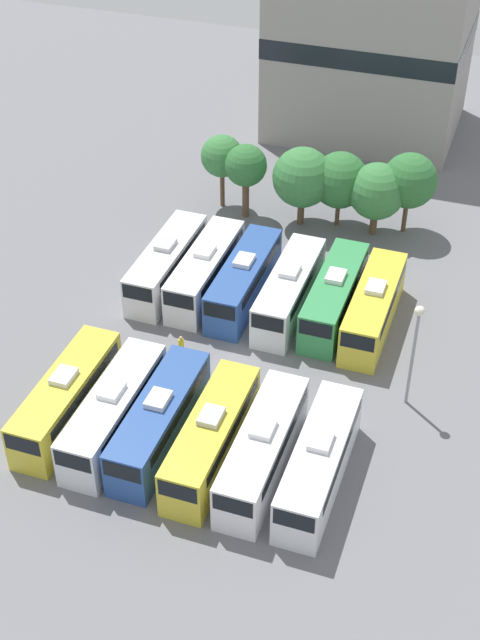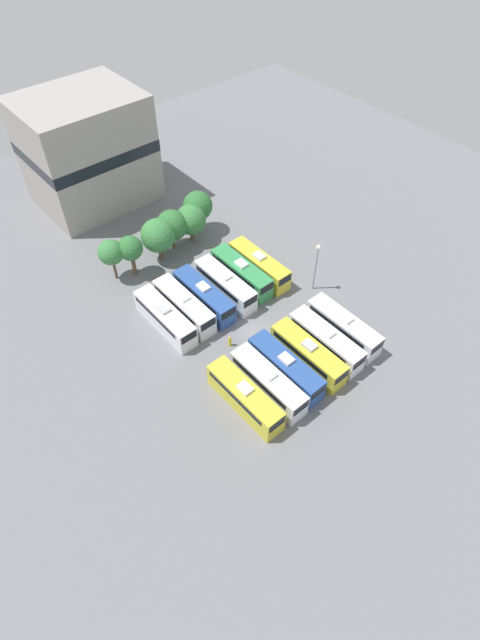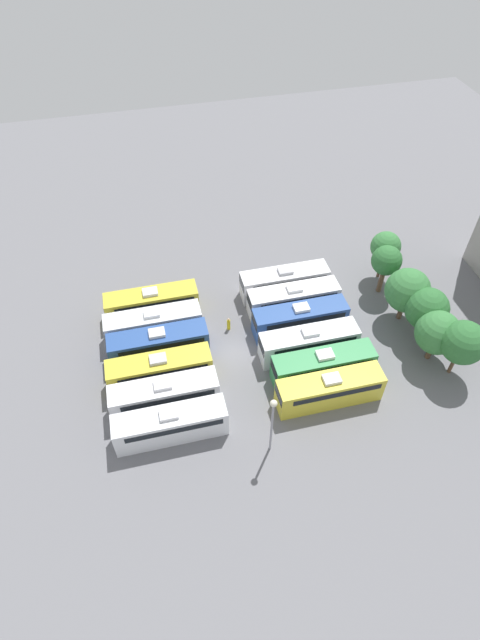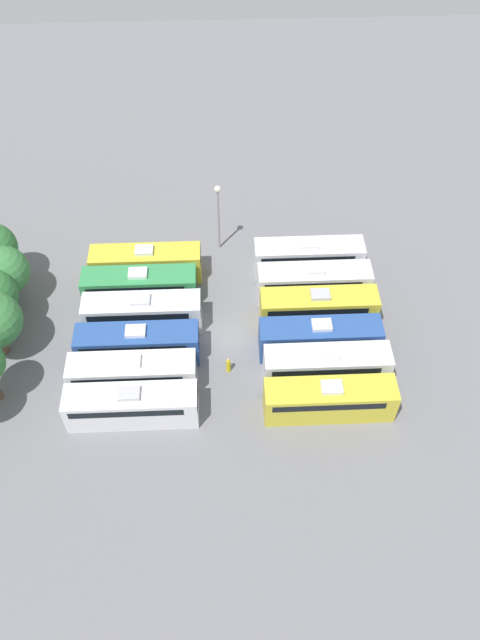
% 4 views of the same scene
% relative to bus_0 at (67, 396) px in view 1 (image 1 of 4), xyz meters
% --- Properties ---
extents(ground_plane, '(120.07, 120.07, 0.00)m').
position_rel_bus_0_xyz_m(ground_plane, '(7.69, 7.37, -1.72)').
color(ground_plane, slate).
extents(bus_0, '(2.52, 10.03, 3.48)m').
position_rel_bus_0_xyz_m(bus_0, '(0.00, 0.00, 0.00)').
color(bus_0, gold).
rests_on(bus_0, ground_plane).
extents(bus_1, '(2.52, 10.03, 3.48)m').
position_rel_bus_0_xyz_m(bus_1, '(3.18, -0.21, 0.00)').
color(bus_1, silver).
rests_on(bus_1, ground_plane).
extents(bus_2, '(2.52, 10.03, 3.48)m').
position_rel_bus_0_xyz_m(bus_2, '(6.00, -0.01, 0.00)').
color(bus_2, '#284C93').
rests_on(bus_2, ground_plane).
extents(bus_3, '(2.52, 10.03, 3.48)m').
position_rel_bus_0_xyz_m(bus_3, '(9.32, -0.31, 0.00)').
color(bus_3, gold).
rests_on(bus_3, ground_plane).
extents(bus_4, '(2.52, 10.03, 3.48)m').
position_rel_bus_0_xyz_m(bus_4, '(12.34, -0.27, 0.00)').
color(bus_4, white).
rests_on(bus_4, ground_plane).
extents(bus_5, '(2.52, 10.03, 3.48)m').
position_rel_bus_0_xyz_m(bus_5, '(15.56, -0.17, 0.00)').
color(bus_5, silver).
rests_on(bus_5, ground_plane).
extents(bus_6, '(2.52, 10.03, 3.48)m').
position_rel_bus_0_xyz_m(bus_6, '(0.08, 15.05, 0.00)').
color(bus_6, silver).
rests_on(bus_6, ground_plane).
extents(bus_7, '(2.52, 10.03, 3.48)m').
position_rel_bus_0_xyz_m(bus_7, '(3.03, 15.17, 0.00)').
color(bus_7, silver).
rests_on(bus_7, ground_plane).
extents(bus_8, '(2.52, 10.03, 3.48)m').
position_rel_bus_0_xyz_m(bus_8, '(6.01, 14.96, 0.00)').
color(bus_8, '#284C93').
rests_on(bus_8, ground_plane).
extents(bus_9, '(2.52, 10.03, 3.48)m').
position_rel_bus_0_xyz_m(bus_9, '(9.39, 14.78, 0.00)').
color(bus_9, silver).
rests_on(bus_9, ground_plane).
extents(bus_10, '(2.52, 10.03, 3.48)m').
position_rel_bus_0_xyz_m(bus_10, '(12.49, 15.18, 0.00)').
color(bus_10, '#338C4C').
rests_on(bus_10, ground_plane).
extents(bus_11, '(2.52, 10.03, 3.48)m').
position_rel_bus_0_xyz_m(bus_11, '(15.32, 14.80, 0.00)').
color(bus_11, gold).
rests_on(bus_11, ground_plane).
extents(worker_person, '(0.36, 0.36, 1.62)m').
position_rel_bus_0_xyz_m(worker_person, '(4.20, 7.58, -0.97)').
color(worker_person, gold).
rests_on(worker_person, ground_plane).
extents(light_pole, '(0.60, 0.60, 7.36)m').
position_rel_bus_0_xyz_m(light_pole, '(18.98, 8.02, 3.31)').
color(light_pole, gray).
rests_on(light_pole, ground_plane).
extents(tree_0, '(3.42, 3.42, 6.23)m').
position_rel_bus_0_xyz_m(tree_0, '(0.05, 26.84, 2.77)').
color(tree_0, brown).
rests_on(tree_0, ground_plane).
extents(tree_1, '(3.37, 3.37, 6.26)m').
position_rel_bus_0_xyz_m(tree_1, '(2.41, 25.85, 2.78)').
color(tree_1, brown).
rests_on(tree_1, ground_plane).
extents(tree_2, '(4.73, 4.73, 6.51)m').
position_rel_bus_0_xyz_m(tree_2, '(6.95, 26.21, 2.41)').
color(tree_2, brown).
rests_on(tree_2, ground_plane).
extents(tree_3, '(4.43, 4.43, 6.23)m').
position_rel_bus_0_xyz_m(tree_3, '(9.77, 26.97, 2.29)').
color(tree_3, brown).
rests_on(tree_3, ground_plane).
extents(tree_4, '(4.41, 4.41, 5.99)m').
position_rel_bus_0_xyz_m(tree_4, '(12.79, 26.61, 2.04)').
color(tree_4, brown).
rests_on(tree_4, ground_plane).
extents(tree_5, '(4.29, 4.29, 6.64)m').
position_rel_bus_0_xyz_m(tree_5, '(15.00, 27.79, 2.75)').
color(tree_5, brown).
rests_on(tree_5, ground_plane).
extents(depot_building, '(17.11, 13.92, 16.42)m').
position_rel_bus_0_xyz_m(depot_building, '(7.81, 45.48, 6.58)').
color(depot_building, gray).
rests_on(depot_building, ground_plane).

